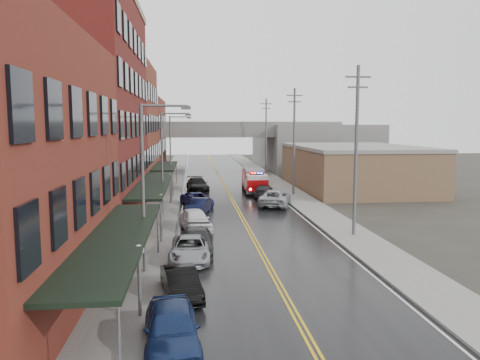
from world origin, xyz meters
TOP-DOWN VIEW (x-y plane):
  - ground at (0.00, 0.00)m, footprint 220.00×220.00m
  - road at (0.00, 30.00)m, footprint 11.00×160.00m
  - sidewalk_left at (-7.30, 30.00)m, footprint 3.00×160.00m
  - sidewalk_right at (7.30, 30.00)m, footprint 3.00×160.00m
  - curb_left at (-5.65, 30.00)m, footprint 0.30×160.00m
  - curb_right at (5.65, 30.00)m, footprint 0.30×160.00m
  - brick_building_b at (-13.30, 23.00)m, footprint 9.00×20.00m
  - brick_building_c at (-13.30, 40.50)m, footprint 9.00×15.00m
  - brick_building_far at (-13.30, 58.00)m, footprint 9.00×20.00m
  - tan_building at (16.00, 40.00)m, footprint 14.00×22.00m
  - right_far_block at (18.00, 70.00)m, footprint 18.00×30.00m
  - awning_0 at (-7.49, 4.00)m, footprint 2.60×16.00m
  - awning_1 at (-7.49, 23.00)m, footprint 2.60×18.00m
  - awning_2 at (-7.49, 40.50)m, footprint 2.60×13.00m
  - globe_lamp_0 at (-6.40, 2.00)m, footprint 0.44×0.44m
  - globe_lamp_1 at (-6.40, 16.00)m, footprint 0.44×0.44m
  - globe_lamp_2 at (-6.40, 30.00)m, footprint 0.44×0.44m
  - street_lamp_0 at (-6.55, 8.00)m, footprint 2.64×0.22m
  - street_lamp_1 at (-6.55, 24.00)m, footprint 2.64×0.22m
  - street_lamp_2 at (-6.55, 40.00)m, footprint 2.64×0.22m
  - utility_pole_0 at (7.20, 15.00)m, footprint 1.80×0.24m
  - utility_pole_1 at (7.20, 35.00)m, footprint 1.80×0.24m
  - utility_pole_2 at (7.20, 55.00)m, footprint 1.80×0.24m
  - overpass at (0.00, 62.00)m, footprint 40.00×10.00m
  - fire_truck at (3.06, 37.54)m, footprint 3.23×7.66m
  - parked_car_left_0 at (-5.00, -0.80)m, footprint 2.29×4.92m
  - parked_car_left_1 at (-4.78, 4.30)m, footprint 2.20×4.32m
  - parked_car_left_2 at (-4.39, 10.20)m, footprint 2.49×5.10m
  - parked_car_left_3 at (-3.99, 11.90)m, footprint 2.19×5.13m
  - parked_car_left_4 at (-4.04, 18.13)m, footprint 2.85×5.09m
  - parked_car_left_5 at (-3.67, 24.77)m, footprint 2.55×4.43m
  - parked_car_left_6 at (-3.78, 28.80)m, footprint 3.66×5.29m
  - parked_car_left_7 at (-3.60, 39.20)m, footprint 2.93×5.87m
  - parked_car_right_0 at (3.89, 28.20)m, footprint 4.35×6.48m
  - parked_car_right_1 at (3.62, 33.98)m, footprint 2.95×5.20m
  - parked_car_right_2 at (5.00, 44.89)m, footprint 2.47×4.86m
  - parked_car_right_3 at (5.00, 52.20)m, footprint 2.49×4.71m

SIDE VIEW (x-z plane):
  - ground at x=0.00m, z-range 0.00..0.00m
  - road at x=0.00m, z-range 0.00..0.02m
  - sidewalk_left at x=-7.30m, z-range 0.00..0.15m
  - sidewalk_right at x=7.30m, z-range 0.00..0.15m
  - curb_left at x=-5.65m, z-range 0.00..0.15m
  - curb_right at x=5.65m, z-range 0.00..0.15m
  - parked_car_left_6 at x=-3.78m, z-range 0.00..1.34m
  - parked_car_left_1 at x=-4.78m, z-range 0.00..1.36m
  - parked_car_left_5 at x=-3.67m, z-range 0.00..1.38m
  - parked_car_left_2 at x=-4.39m, z-range 0.00..1.40m
  - parked_car_right_1 at x=3.62m, z-range 0.00..1.42m
  - parked_car_left_3 at x=-3.99m, z-range 0.00..1.47m
  - parked_car_right_3 at x=5.00m, z-range 0.00..1.48m
  - parked_car_right_2 at x=5.00m, z-range 0.00..1.59m
  - parked_car_left_0 at x=-5.00m, z-range 0.00..1.63m
  - parked_car_left_4 at x=-4.04m, z-range 0.00..1.63m
  - parked_car_left_7 at x=-3.60m, z-range 0.00..1.64m
  - parked_car_right_0 at x=3.89m, z-range 0.00..1.65m
  - fire_truck at x=3.06m, z-range 0.12..2.89m
  - globe_lamp_0 at x=-6.40m, z-range 0.75..3.87m
  - globe_lamp_1 at x=-6.40m, z-range 0.75..3.87m
  - globe_lamp_2 at x=-6.40m, z-range 0.75..3.87m
  - tan_building at x=16.00m, z-range 0.00..5.00m
  - awning_2 at x=-7.49m, z-range 1.44..4.53m
  - awning_0 at x=-7.49m, z-range 1.44..4.53m
  - awning_1 at x=-7.49m, z-range 1.44..4.53m
  - right_far_block at x=18.00m, z-range 0.00..8.00m
  - street_lamp_0 at x=-6.55m, z-range 0.69..9.69m
  - street_lamp_1 at x=-6.55m, z-range 0.69..9.69m
  - street_lamp_2 at x=-6.55m, z-range 0.69..9.69m
  - overpass at x=0.00m, z-range 2.24..9.74m
  - brick_building_far at x=-13.30m, z-range 0.00..12.00m
  - utility_pole_0 at x=7.20m, z-range 0.31..12.31m
  - utility_pole_1 at x=7.20m, z-range 0.31..12.31m
  - utility_pole_2 at x=7.20m, z-range 0.31..12.31m
  - brick_building_c at x=-13.30m, z-range 0.00..15.00m
  - brick_building_b at x=-13.30m, z-range 0.00..18.00m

